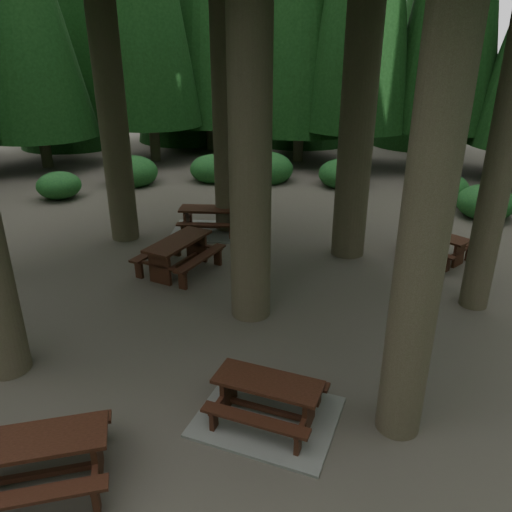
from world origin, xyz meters
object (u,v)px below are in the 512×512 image
(picnic_table_a, at_px, (268,406))
(picnic_table_e, at_px, (38,454))
(picnic_table_c, at_px, (210,224))
(picnic_table_d, at_px, (437,242))
(picnic_table_b, at_px, (179,251))

(picnic_table_a, bearing_deg, picnic_table_e, -135.58)
(picnic_table_c, relative_size, picnic_table_d, 1.30)
(picnic_table_b, bearing_deg, picnic_table_d, -55.52)
(picnic_table_b, bearing_deg, picnic_table_a, -131.01)
(picnic_table_b, height_order, picnic_table_d, picnic_table_b)
(picnic_table_a, distance_m, picnic_table_e, 3.31)
(picnic_table_c, distance_m, picnic_table_d, 6.67)
(picnic_table_a, height_order, picnic_table_c, picnic_table_c)
(picnic_table_b, distance_m, picnic_table_d, 6.94)
(picnic_table_b, distance_m, picnic_table_c, 2.94)
(picnic_table_c, height_order, picnic_table_e, picnic_table_e)
(picnic_table_d, bearing_deg, picnic_table_a, -78.37)
(picnic_table_a, xyz_separation_m, picnic_table_b, (-3.63, 4.65, 0.34))
(picnic_table_b, xyz_separation_m, picnic_table_e, (1.09, -6.74, -0.05))
(picnic_table_d, distance_m, picnic_table_e, 10.87)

